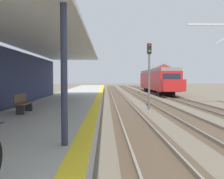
{
  "coord_description": "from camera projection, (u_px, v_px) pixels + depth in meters",
  "views": [
    {
      "loc": [
        0.34,
        -0.72,
        2.52
      ],
      "look_at": [
        0.56,
        8.24,
        2.1
      ],
      "focal_mm": 40.03,
      "sensor_mm": 36.0,
      "label": 1
    }
  ],
  "objects": [
    {
      "name": "station_platform",
      "position": [
        63.0,
        109.0,
        16.72
      ],
      "size": [
        5.0,
        80.0,
        0.91
      ],
      "color": "#A8A8A3",
      "rests_on": "ground"
    },
    {
      "name": "station_building_with_canopy",
      "position": [
        13.0,
        75.0,
        12.4
      ],
      "size": [
        4.85,
        24.0,
        4.43
      ],
      "color": "#4C4C4C",
      "rests_on": "ground"
    },
    {
      "name": "track_pair_nearest_platform",
      "position": [
        124.0,
        107.0,
        20.84
      ],
      "size": [
        2.34,
        120.0,
        0.16
      ],
      "color": "#4C3D2D",
      "rests_on": "ground"
    },
    {
      "name": "track_pair_middle",
      "position": [
        165.0,
        107.0,
        20.93
      ],
      "size": [
        2.34,
        120.0,
        0.16
      ],
      "color": "#4C3D2D",
      "rests_on": "ground"
    },
    {
      "name": "track_pair_far_side",
      "position": [
        205.0,
        107.0,
        21.01
      ],
      "size": [
        2.34,
        120.0,
        0.16
      ],
      "color": "#4C3D2D",
      "rests_on": "ground"
    },
    {
      "name": "approaching_train",
      "position": [
        157.0,
        80.0,
        40.26
      ],
      "size": [
        2.93,
        19.6,
        4.76
      ],
      "color": "maroon",
      "rests_on": "ground"
    },
    {
      "name": "rail_signal_post",
      "position": [
        149.0,
        69.0,
        19.55
      ],
      "size": [
        0.32,
        0.34,
        5.2
      ],
      "color": "#4C4C4C",
      "rests_on": "ground"
    },
    {
      "name": "platform_bench",
      "position": [
        23.0,
        103.0,
        11.54
      ],
      "size": [
        0.45,
        1.6,
        0.88
      ],
      "color": "brown",
      "rests_on": "station_platform"
    },
    {
      "name": "distant_trackside_house",
      "position": [
        164.0,
        75.0,
        68.61
      ],
      "size": [
        6.6,
        5.28,
        6.4
      ],
      "color": "tan",
      "rests_on": "ground"
    }
  ]
}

